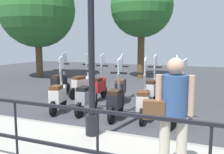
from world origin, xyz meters
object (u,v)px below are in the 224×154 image
at_px(tree_large, 37,10).
at_px(scooter_near_4, 58,95).
at_px(tree_distant, 142,6).
at_px(scooter_near_0, 179,105).
at_px(lamp_post_near, 91,32).
at_px(scooter_near_2, 116,100).
at_px(scooter_near_3, 87,96).
at_px(scooter_far_2, 121,87).
at_px(pedestrian_with_bag, 173,109).
at_px(scooter_near_1, 143,101).
at_px(scooter_far_5, 60,82).
at_px(scooter_far_0, 176,92).
at_px(scooter_far_3, 99,86).
at_px(scooter_far_1, 152,88).
at_px(scooter_far_4, 82,84).

distance_m(tree_large, scooter_near_4, 7.89).
height_order(tree_distant, scooter_near_0, tree_distant).
distance_m(lamp_post_near, tree_distant, 8.96).
bearing_deg(scooter_near_2, scooter_near_3, 78.09).
bearing_deg(scooter_near_0, lamp_post_near, 151.52).
height_order(tree_distant, scooter_far_2, tree_distant).
bearing_deg(scooter_near_4, pedestrian_with_bag, -140.49).
relative_size(scooter_near_1, scooter_near_2, 1.00).
bearing_deg(scooter_far_5, scooter_near_1, -115.39).
height_order(scooter_far_0, scooter_far_3, same).
height_order(scooter_far_0, scooter_far_1, same).
bearing_deg(scooter_far_1, scooter_far_5, 92.69).
relative_size(scooter_near_0, scooter_near_4, 1.00).
bearing_deg(scooter_far_1, scooter_near_2, 166.51).
xyz_separation_m(tree_large, scooter_far_1, (-3.44, -7.07, -3.13)).
height_order(scooter_near_3, scooter_far_5, same).
relative_size(scooter_near_2, scooter_far_2, 1.00).
height_order(scooter_near_2, scooter_near_3, same).
bearing_deg(scooter_far_5, scooter_far_2, -93.05).
xyz_separation_m(pedestrian_with_bag, scooter_near_0, (2.61, 0.25, -0.60)).
distance_m(pedestrian_with_bag, tree_distant, 10.47).
distance_m(scooter_far_2, scooter_far_3, 0.77).
height_order(scooter_near_0, scooter_near_4, same).
bearing_deg(scooter_far_1, scooter_far_4, 93.22).
xyz_separation_m(scooter_far_0, scooter_far_2, (0.04, 1.75, 0.00)).
relative_size(scooter_near_3, scooter_far_4, 1.00).
distance_m(tree_distant, scooter_far_0, 6.89).
relative_size(scooter_near_1, scooter_near_3, 1.00).
distance_m(tree_distant, scooter_far_3, 6.34).
height_order(scooter_near_2, scooter_far_0, same).
height_order(scooter_near_0, scooter_near_3, same).
xyz_separation_m(tree_large, scooter_far_4, (-3.53, -4.62, -3.13)).
bearing_deg(scooter_far_4, scooter_far_0, -75.66).
relative_size(scooter_near_1, scooter_far_5, 1.00).
distance_m(scooter_near_3, scooter_far_4, 1.98).
height_order(scooter_near_3, scooter_far_1, same).
bearing_deg(lamp_post_near, scooter_near_3, 31.36).
bearing_deg(scooter_far_0, scooter_far_2, 78.49).
xyz_separation_m(pedestrian_with_bag, tree_large, (7.83, 8.36, 2.53)).
bearing_deg(scooter_near_3, tree_distant, 3.19).
bearing_deg(scooter_far_3, tree_distant, 0.57).
bearing_deg(scooter_near_1, scooter_near_4, 84.70).
bearing_deg(scooter_near_4, scooter_far_3, -29.02).
relative_size(scooter_near_1, scooter_far_1, 1.00).
bearing_deg(scooter_far_1, scooter_near_3, 142.95).
bearing_deg(scooter_near_4, scooter_near_3, -94.26).
xyz_separation_m(scooter_far_0, scooter_far_1, (0.23, 0.77, 0.00)).
bearing_deg(lamp_post_near, scooter_near_4, 50.04).
relative_size(tree_large, scooter_far_0, 3.65).
xyz_separation_m(scooter_near_0, scooter_far_0, (1.54, 0.27, 0.00)).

